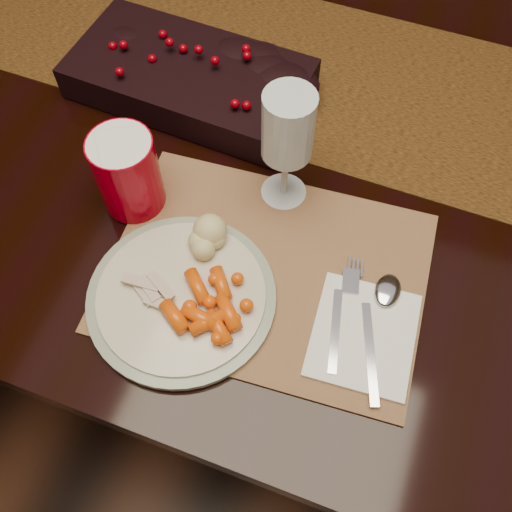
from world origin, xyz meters
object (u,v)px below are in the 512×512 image
(dining_table, at_px, (286,253))
(red_cup, at_px, (128,173))
(baby_carrots, at_px, (210,305))
(dinner_plate, at_px, (181,297))
(turkey_shreds, at_px, (151,294))
(placemat_main, at_px, (267,271))
(mashed_potatoes, at_px, (213,240))
(centerpiece, at_px, (189,74))
(wine_glass, at_px, (286,150))
(napkin, at_px, (363,335))

(dining_table, relative_size, red_cup, 15.04)
(dining_table, distance_m, baby_carrots, 0.52)
(dinner_plate, height_order, turkey_shreds, turkey_shreds)
(placemat_main, height_order, mashed_potatoes, mashed_potatoes)
(mashed_potatoes, bearing_deg, baby_carrots, -70.74)
(turkey_shreds, bearing_deg, placemat_main, 37.52)
(dining_table, height_order, dinner_plate, dinner_plate)
(dinner_plate, xyz_separation_m, baby_carrots, (0.04, -0.01, 0.02))
(centerpiece, distance_m, turkey_shreds, 0.38)
(dinner_plate, xyz_separation_m, turkey_shreds, (-0.03, -0.02, 0.02))
(centerpiece, relative_size, wine_glass, 1.96)
(dining_table, relative_size, baby_carrots, 17.83)
(centerpiece, xyz_separation_m, wine_glass, (0.21, -0.14, 0.05))
(dinner_plate, bearing_deg, baby_carrots, -6.96)
(baby_carrots, height_order, mashed_potatoes, mashed_potatoes)
(wine_glass, bearing_deg, dining_table, 98.43)
(mashed_potatoes, xyz_separation_m, red_cup, (-0.14, 0.05, 0.02))
(centerpiece, bearing_deg, mashed_potatoes, -60.72)
(dinner_plate, bearing_deg, placemat_main, 40.73)
(mashed_potatoes, xyz_separation_m, wine_glass, (0.05, 0.13, 0.05))
(placemat_main, bearing_deg, centerpiece, 126.37)
(centerpiece, relative_size, napkin, 2.53)
(baby_carrots, relative_size, wine_glass, 0.54)
(baby_carrots, bearing_deg, napkin, 10.98)
(placemat_main, relative_size, turkey_shreds, 5.33)
(wine_glass, bearing_deg, placemat_main, -80.68)
(dining_table, height_order, red_cup, red_cup)
(dining_table, height_order, placemat_main, placemat_main)
(mashed_potatoes, bearing_deg, placemat_main, 0.28)
(mashed_potatoes, height_order, turkey_shreds, mashed_potatoes)
(placemat_main, bearing_deg, baby_carrots, -123.46)
(dinner_plate, height_order, napkin, dinner_plate)
(centerpiece, xyz_separation_m, mashed_potatoes, (0.15, -0.27, 0.00))
(baby_carrots, distance_m, turkey_shreds, 0.08)
(dining_table, distance_m, turkey_shreds, 0.54)
(baby_carrots, height_order, turkey_shreds, same)
(dinner_plate, height_order, mashed_potatoes, mashed_potatoes)
(centerpiece, height_order, turkey_shreds, centerpiece)
(dinner_plate, bearing_deg, napkin, 7.76)
(dinner_plate, distance_m, baby_carrots, 0.05)
(mashed_potatoes, xyz_separation_m, turkey_shreds, (-0.05, -0.09, -0.01))
(placemat_main, distance_m, dinner_plate, 0.12)
(dinner_plate, relative_size, red_cup, 2.04)
(placemat_main, bearing_deg, turkey_shreds, -146.24)
(centerpiece, distance_m, mashed_potatoes, 0.31)
(red_cup, bearing_deg, mashed_potatoes, -17.85)
(dining_table, bearing_deg, dinner_plate, -98.89)
(placemat_main, height_order, dinner_plate, dinner_plate)
(turkey_shreds, distance_m, napkin, 0.27)
(placemat_main, bearing_deg, dining_table, 95.14)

